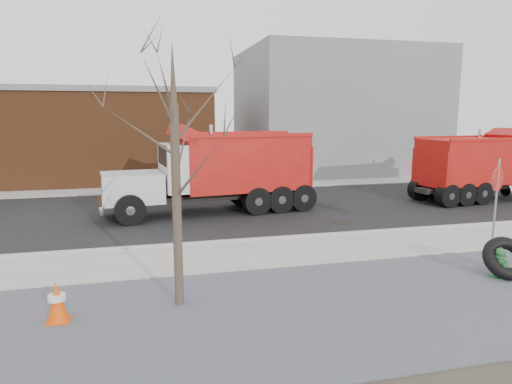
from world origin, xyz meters
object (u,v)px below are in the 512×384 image
object	(u,v)px
fire_hydrant	(499,264)
truck_tire	(506,258)
stop_sign	(497,189)
dump_truck_red_a	(486,164)
dump_truck_red_b	(219,168)

from	to	relation	value
fire_hydrant	truck_tire	distance (m)	0.23
stop_sign	dump_truck_red_a	xyz separation A→B (m)	(5.52, 6.88, -0.21)
stop_sign	dump_truck_red_b	xyz separation A→B (m)	(-6.53, 7.08, -0.06)
fire_hydrant	dump_truck_red_b	size ratio (longest dim) A/B	0.09
stop_sign	truck_tire	bearing A→B (deg)	-128.52
truck_tire	stop_sign	distance (m)	2.50
fire_hydrant	dump_truck_red_a	size ratio (longest dim) A/B	0.10
fire_hydrant	truck_tire	xyz separation A→B (m)	(0.18, 0.01, 0.13)
stop_sign	dump_truck_red_b	world-z (taller)	dump_truck_red_b
fire_hydrant	dump_truck_red_a	world-z (taller)	dump_truck_red_a
fire_hydrant	truck_tire	size ratio (longest dim) A/B	0.59
truck_tire	dump_truck_red_a	bearing A→B (deg)	52.28
dump_truck_red_b	stop_sign	bearing A→B (deg)	126.00
stop_sign	dump_truck_red_b	bearing A→B (deg)	127.62
truck_tire	dump_truck_red_a	world-z (taller)	dump_truck_red_a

